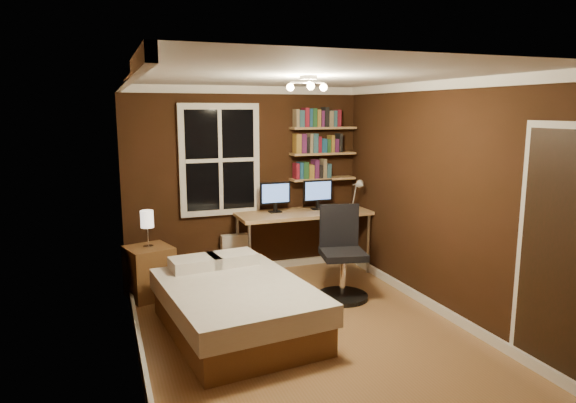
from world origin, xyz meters
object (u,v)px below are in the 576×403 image
object	(u,v)px
monitor_left	(275,197)
monitor_right	(318,195)
nightstand	(150,272)
office_chair	(342,262)
radiator	(235,255)
bedside_lamp	(147,229)
bed	(236,306)
desk	(303,216)
desk_lamp	(357,194)

from	to	relation	value
monitor_left	monitor_right	world-z (taller)	same
nightstand	office_chair	distance (m)	2.28
radiator	monitor_right	xyz separation A→B (m)	(1.13, -0.16, 0.78)
nightstand	bedside_lamp	xyz separation A→B (m)	(0.00, 0.00, 0.52)
bed	desk	xyz separation A→B (m)	(1.33, 1.53, 0.53)
radiator	office_chair	bearing A→B (deg)	-52.32
monitor_left	desk_lamp	size ratio (longest dim) A/B	0.95
bedside_lamp	office_chair	xyz separation A→B (m)	(2.13, -0.79, -0.40)
monitor_right	office_chair	world-z (taller)	monitor_right
radiator	monitor_left	bearing A→B (deg)	-17.27
bed	monitor_left	distance (m)	2.04
nightstand	desk_lamp	size ratio (longest dim) A/B	1.39
radiator	desk	size ratio (longest dim) A/B	0.31
bedside_lamp	radiator	bearing A→B (deg)	22.16
desk	monitor_right	size ratio (longest dim) A/B	4.29
bed	nightstand	size ratio (longest dim) A/B	3.22
bedside_lamp	office_chair	bearing A→B (deg)	-20.32
office_chair	desk_lamp	bearing A→B (deg)	65.81
bedside_lamp	desk_lamp	xyz separation A→B (m)	(2.78, 0.10, 0.24)
bed	desk_lamp	distance (m)	2.62
monitor_right	office_chair	bearing A→B (deg)	-98.25
bed	monitor_right	bearing A→B (deg)	39.20
monitor_right	desk_lamp	bearing A→B (deg)	-23.47
bed	office_chair	distance (m)	1.52
bed	monitor_left	world-z (taller)	monitor_left
desk	office_chair	bearing A→B (deg)	-85.06
monitor_left	desk	bearing A→B (deg)	-13.75
monitor_right	desk	bearing A→B (deg)	-160.03
radiator	desk_lamp	size ratio (longest dim) A/B	1.25
monitor_left	office_chair	size ratio (longest dim) A/B	0.38
monitor_left	desk_lamp	distance (m)	1.12
bed	bedside_lamp	world-z (taller)	bedside_lamp
bed	monitor_right	distance (m)	2.39
radiator	bedside_lamp	bearing A→B (deg)	-157.84
bed	bedside_lamp	xyz separation A→B (m)	(-0.71, 1.31, 0.56)
bedside_lamp	desk	world-z (taller)	bedside_lamp
bedside_lamp	monitor_left	world-z (taller)	monitor_left
radiator	monitor_right	size ratio (longest dim) A/B	1.32
bed	monitor_right	xyz separation A→B (m)	(1.58, 1.62, 0.79)
monitor_left	desk_lamp	world-z (taller)	desk_lamp
monitor_left	monitor_right	size ratio (longest dim) A/B	1.00
nightstand	radiator	world-z (taller)	nightstand
bedside_lamp	desk_lamp	distance (m)	2.79
desk_lamp	office_chair	bearing A→B (deg)	-126.23
desk	desk_lamp	bearing A→B (deg)	-9.50
bed	desk	bearing A→B (deg)	42.42
desk	monitor_left	xyz separation A→B (m)	(-0.37, 0.09, 0.26)
nightstand	desk	world-z (taller)	desk
office_chair	bed	bearing A→B (deg)	-147.89
desk	monitor_left	bearing A→B (deg)	166.25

